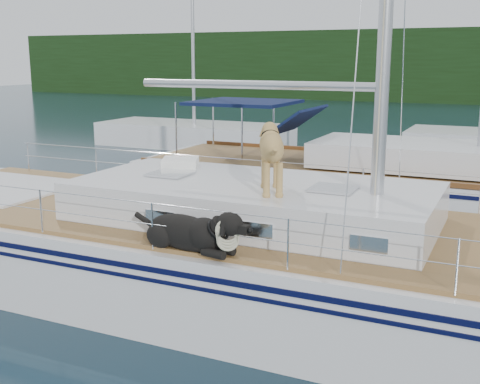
% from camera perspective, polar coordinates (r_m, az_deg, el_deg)
% --- Properties ---
extents(ground, '(120.00, 120.00, 0.00)m').
position_cam_1_polar(ground, '(9.59, -3.26, -9.34)').
color(ground, black).
rests_on(ground, ground).
extents(tree_line, '(90.00, 3.00, 6.00)m').
position_cam_1_polar(tree_line, '(53.00, 20.73, 11.11)').
color(tree_line, black).
rests_on(tree_line, ground).
extents(shore_bank, '(92.00, 1.00, 1.20)m').
position_cam_1_polar(shore_bank, '(54.28, 20.63, 8.59)').
color(shore_bank, '#595147').
rests_on(shore_bank, ground).
extents(main_sailboat, '(12.00, 3.88, 14.01)m').
position_cam_1_polar(main_sailboat, '(9.30, -2.79, -5.58)').
color(main_sailboat, silver).
rests_on(main_sailboat, ground).
extents(neighbor_sailboat, '(11.00, 3.50, 13.30)m').
position_cam_1_polar(neighbor_sailboat, '(14.44, 12.43, 0.47)').
color(neighbor_sailboat, silver).
rests_on(neighbor_sailboat, ground).
extents(bg_boat_west, '(8.00, 3.00, 11.65)m').
position_cam_1_polar(bg_boat_west, '(25.22, -4.34, 5.37)').
color(bg_boat_west, silver).
rests_on(bg_boat_west, ground).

